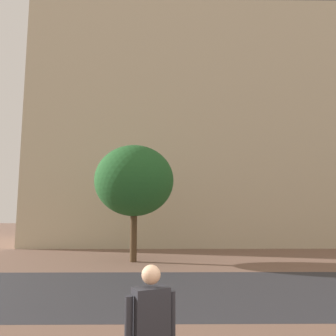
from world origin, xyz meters
name	(u,v)px	position (x,y,z in m)	size (l,w,h in m)	color
ground_plane	(171,274)	(0.00, 10.00, 0.00)	(120.00, 120.00, 0.00)	brown
street_asphalt_strip	(173,290)	(0.00, 7.36, 0.00)	(120.00, 6.07, 0.00)	#2D2D33
landmark_building	(209,116)	(3.67, 25.10, 10.63)	(27.73, 13.29, 35.40)	beige
person_skater	(150,335)	(-0.40, 0.93, 0.96)	(0.56, 0.40, 1.73)	#333338
tree_curb_far	(134,181)	(-1.72, 13.17, 3.85)	(3.84, 3.84, 5.60)	#4C3823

